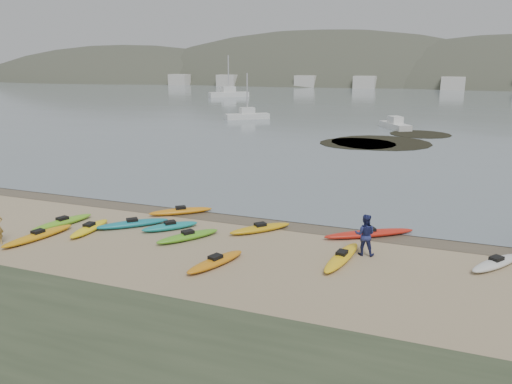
% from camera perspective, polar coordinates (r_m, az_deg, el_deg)
% --- Properties ---
extents(ground, '(600.00, 600.00, 0.00)m').
position_cam_1_polar(ground, '(27.56, 0.00, -3.02)').
color(ground, tan).
rests_on(ground, ground).
extents(wet_sand, '(60.00, 60.00, 0.00)m').
position_cam_1_polar(wet_sand, '(27.29, -0.23, -3.19)').
color(wet_sand, brown).
rests_on(wet_sand, ground).
extents(water, '(1200.00, 1200.00, 0.00)m').
position_cam_1_polar(water, '(324.75, 19.90, 12.29)').
color(water, slate).
rests_on(water, ground).
extents(kayaks, '(22.95, 9.72, 0.34)m').
position_cam_1_polar(kayaks, '(24.66, -5.35, -4.82)').
color(kayaks, orange).
rests_on(kayaks, ground).
extents(person_east, '(0.97, 0.78, 1.88)m').
position_cam_1_polar(person_east, '(22.68, 12.34, -4.79)').
color(person_east, navy).
rests_on(person_east, ground).
extents(kelp_mats, '(13.27, 17.25, 0.04)m').
position_cam_1_polar(kelp_mats, '(56.45, 14.41, 5.67)').
color(kelp_mats, black).
rests_on(kelp_mats, water).
extents(moored_boats, '(95.60, 79.93, 1.37)m').
position_cam_1_polar(moored_boats, '(106.26, 15.22, 9.91)').
color(moored_boats, silver).
rests_on(moored_boats, ground).
extents(far_town, '(199.00, 5.00, 4.00)m').
position_cam_1_polar(far_town, '(169.66, 20.35, 11.57)').
color(far_town, beige).
rests_on(far_town, ground).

